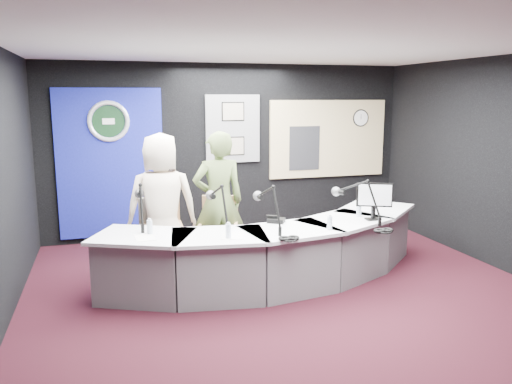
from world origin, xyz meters
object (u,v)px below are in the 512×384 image
object	(u,v)px
armchair_left	(163,236)
person_woman	(219,202)
armchair_right	(219,235)
person_man	(162,205)
broadcast_desk	(273,253)

from	to	relation	value
armchair_left	person_woman	xyz separation A→B (m)	(0.73, -0.02, 0.41)
armchair_right	person_woman	bearing A→B (deg)	0.00
armchair_left	person_man	world-z (taller)	person_man
armchair_left	armchair_right	xyz separation A→B (m)	(0.73, -0.02, -0.04)
person_man	armchair_right	bearing A→B (deg)	-179.89
person_man	person_woman	size ratio (longest dim) A/B	1.00
broadcast_desk	person_woman	bearing A→B (deg)	129.08
broadcast_desk	person_man	world-z (taller)	person_man
broadcast_desk	person_man	size ratio (longest dim) A/B	2.46
person_man	person_woman	distance (m)	0.73
broadcast_desk	armchair_right	world-z (taller)	armchair_right
armchair_left	person_man	bearing A→B (deg)	0.00
armchair_left	person_woman	distance (m)	0.84
armchair_right	person_woman	size ratio (longest dim) A/B	0.51
armchair_left	armchair_right	size ratio (longest dim) A/B	1.08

